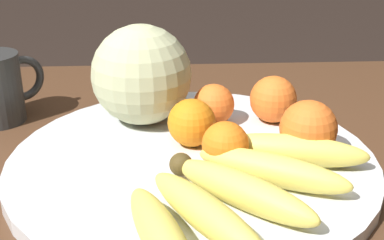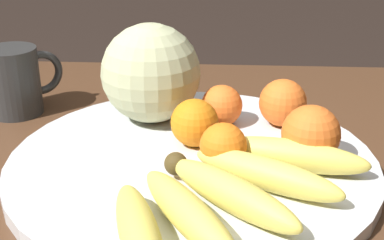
% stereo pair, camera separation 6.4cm
% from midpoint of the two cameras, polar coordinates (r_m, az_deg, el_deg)
% --- Properties ---
extents(kitchen_table, '(1.36, 0.86, 0.76)m').
position_cam_midpoint_polar(kitchen_table, '(0.73, -0.37, -12.74)').
color(kitchen_table, '#4C301E').
rests_on(kitchen_table, ground_plane).
extents(fruit_bowl, '(0.46, 0.46, 0.02)m').
position_cam_midpoint_polar(fruit_bowl, '(0.67, 2.76, -4.64)').
color(fruit_bowl, silver).
rests_on(fruit_bowl, kitchen_table).
extents(melon, '(0.14, 0.14, 0.14)m').
position_cam_midpoint_polar(melon, '(0.74, -1.95, 4.98)').
color(melon, '#B2B789').
rests_on(melon, fruit_bowl).
extents(banana_bunch, '(0.29, 0.29, 0.04)m').
position_cam_midpoint_polar(banana_bunch, '(0.56, 7.22, -7.57)').
color(banana_bunch, '#473819').
rests_on(banana_bunch, fruit_bowl).
extents(orange_front_left, '(0.06, 0.06, 0.06)m').
position_cam_midpoint_polar(orange_front_left, '(0.68, 2.98, -0.35)').
color(orange_front_left, orange).
rests_on(orange_front_left, fruit_bowl).
extents(orange_front_right, '(0.07, 0.07, 0.07)m').
position_cam_midpoint_polar(orange_front_right, '(0.66, 15.23, -1.37)').
color(orange_front_right, orange).
rests_on(orange_front_right, fruit_bowl).
extents(orange_mid_center, '(0.06, 0.06, 0.06)m').
position_cam_midpoint_polar(orange_mid_center, '(0.74, 5.67, 1.50)').
color(orange_mid_center, orange).
rests_on(orange_mid_center, fruit_bowl).
extents(orange_back_left, '(0.07, 0.07, 0.07)m').
position_cam_midpoint_polar(orange_back_left, '(0.75, 12.08, 1.77)').
color(orange_back_left, orange).
rests_on(orange_back_left, fruit_bowl).
extents(orange_back_right, '(0.06, 0.06, 0.06)m').
position_cam_midpoint_polar(orange_back_right, '(0.63, 6.27, -2.86)').
color(orange_back_right, orange).
rests_on(orange_back_right, fruit_bowl).
extents(produce_tag, '(0.08, 0.06, 0.00)m').
position_cam_midpoint_polar(produce_tag, '(0.69, 7.36, -2.67)').
color(produce_tag, white).
rests_on(produce_tag, fruit_bowl).
extents(ceramic_mug, '(0.11, 0.09, 0.10)m').
position_cam_midpoint_polar(ceramic_mug, '(0.85, -16.27, 4.01)').
color(ceramic_mug, '#2D2D2D').
rests_on(ceramic_mug, kitchen_table).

